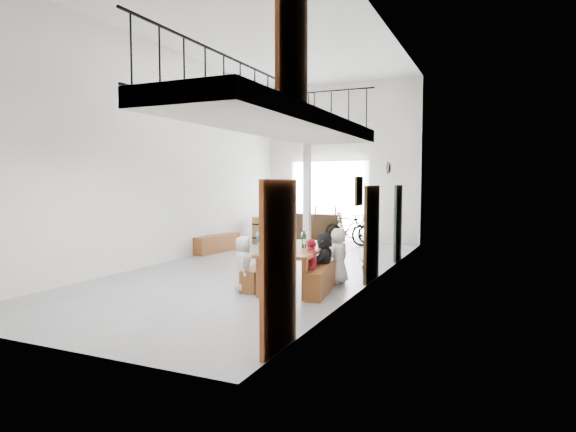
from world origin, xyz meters
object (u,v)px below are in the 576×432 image
at_px(bench_inner, 262,274).
at_px(host_standing, 277,255).
at_px(side_bench, 217,244).
at_px(oak_barrel, 261,230).
at_px(bicycle_near, 349,228).
at_px(serving_counter, 316,227).
at_px(tasting_table, 297,251).

distance_m(bench_inner, host_standing, 2.12).
bearing_deg(side_bench, oak_barrel, 81.61).
distance_m(host_standing, bicycle_near, 8.86).
bearing_deg(oak_barrel, side_bench, -98.39).
distance_m(serving_counter, bicycle_near, 1.30).
distance_m(serving_counter, host_standing, 9.33).
relative_size(side_bench, oak_barrel, 1.99).
height_order(tasting_table, host_standing, host_standing).
distance_m(oak_barrel, host_standing, 8.45).
bearing_deg(host_standing, side_bench, 152.90).
distance_m(tasting_table, serving_counter, 7.53).
height_order(serving_counter, bicycle_near, bicycle_near).
distance_m(tasting_table, host_standing, 1.81).
distance_m(tasting_table, bicycle_near, 7.05).
height_order(bench_inner, side_bench, side_bench).
bearing_deg(serving_counter, oak_barrel, -131.19).
xyz_separation_m(side_bench, serving_counter, (1.70, 3.74, 0.22)).
height_order(side_bench, bicycle_near, bicycle_near).
relative_size(host_standing, bicycle_near, 0.94).
bearing_deg(side_bench, bench_inner, -46.92).
height_order(serving_counter, host_standing, host_standing).
height_order(tasting_table, side_bench, tasting_table).
bearing_deg(tasting_table, bicycle_near, 90.89).
distance_m(tasting_table, side_bench, 5.30).
bearing_deg(tasting_table, bench_inner, -179.79).
height_order(bench_inner, oak_barrel, oak_barrel).
xyz_separation_m(tasting_table, side_bench, (-4.02, 3.42, -0.45)).
bearing_deg(host_standing, serving_counter, 129.36).
xyz_separation_m(serving_counter, bicycle_near, (1.28, -0.19, 0.03)).
bearing_deg(tasting_table, oak_barrel, 115.72).
height_order(tasting_table, bench_inner, tasting_table).
xyz_separation_m(bench_inner, host_standing, (1.12, -1.66, 0.69)).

